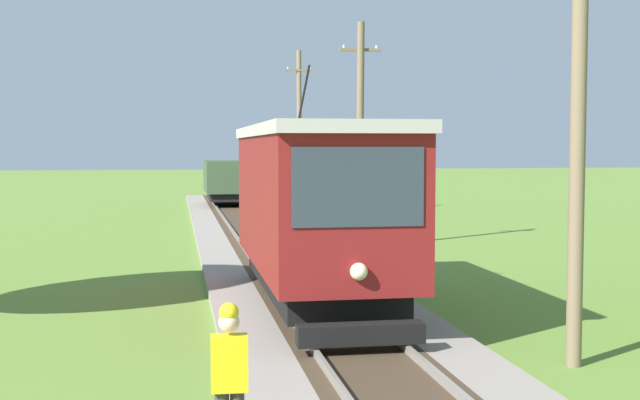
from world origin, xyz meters
TOP-DOWN VIEW (x-y plane):
  - red_tram at (0.00, 20.69)m, footprint 2.60×8.54m
  - freight_car at (0.00, 50.01)m, footprint 2.40×5.20m
  - utility_pole_near_tram at (3.25, 15.93)m, footprint 1.40×0.27m
  - utility_pole_mid at (3.25, 31.12)m, footprint 1.40×0.44m
  - utility_pole_far at (3.25, 44.84)m, footprint 1.40×0.46m
  - track_worker at (-2.27, 12.63)m, footprint 0.39×0.25m

SIDE VIEW (x-z plane):
  - track_worker at x=-2.27m, z-range 0.09..1.88m
  - freight_car at x=0.00m, z-range 0.40..2.71m
  - red_tram at x=0.00m, z-range -0.20..4.59m
  - utility_pole_mid at x=3.25m, z-range 0.10..7.58m
  - utility_pole_near_tram at x=3.25m, z-range 0.10..8.12m
  - utility_pole_far at x=3.25m, z-range 0.10..8.22m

